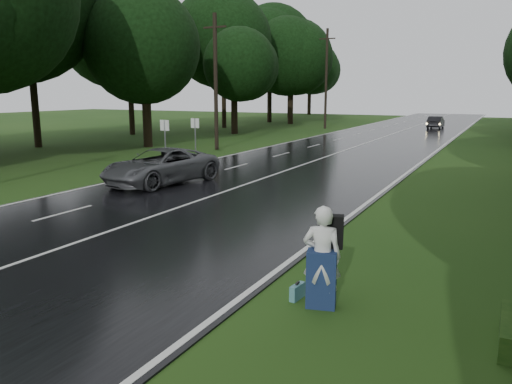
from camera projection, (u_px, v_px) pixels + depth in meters
ground at (84, 242)px, 13.78m from camera, size 160.00×160.00×0.00m
road at (325, 158)px, 31.20m from camera, size 12.00×140.00×0.04m
lane_center at (325, 157)px, 31.20m from camera, size 0.12×140.00×0.01m
grey_car at (161, 166)px, 22.17m from camera, size 3.44×5.95×1.56m
far_car at (436, 122)px, 55.66m from camera, size 1.45×4.12×1.35m
hitchhiker at (323, 260)px, 9.45m from camera, size 0.83×0.79×2.01m
suitcase at (297, 292)px, 9.93m from camera, size 0.18×0.45×0.31m
utility_pole_mid at (217, 149)px, 35.74m from camera, size 1.80×0.28×9.40m
utility_pole_far at (325, 129)px, 56.03m from camera, size 1.80×0.28×10.87m
road_sign_a at (166, 164)px, 28.49m from camera, size 0.61×0.10×2.53m
road_sign_b at (196, 158)px, 31.14m from camera, size 0.59×0.10×2.47m
tree_left_d at (148, 147)px, 37.43m from camera, size 8.07×8.07×12.61m
tree_left_e at (235, 134)px, 49.13m from camera, size 7.64×7.64×11.93m
tree_left_f at (290, 124)px, 64.16m from camera, size 9.16×9.16×14.31m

